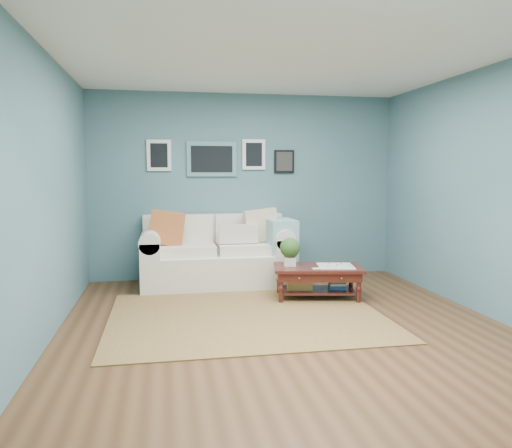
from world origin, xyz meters
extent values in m
plane|color=brown|center=(0.00, 0.00, 0.00)|extent=(5.00, 5.00, 0.00)
plane|color=white|center=(0.00, 0.00, 2.70)|extent=(5.00, 5.00, 0.00)
cube|color=#41666E|center=(0.00, 2.50, 1.35)|extent=(4.50, 0.02, 2.70)
cube|color=#41666E|center=(0.00, -2.50, 1.35)|extent=(4.50, 0.02, 2.70)
cube|color=#41666E|center=(-2.25, 0.00, 1.35)|extent=(0.02, 5.00, 2.70)
cube|color=#41666E|center=(2.25, 0.00, 1.35)|extent=(0.02, 5.00, 2.70)
cube|color=slate|center=(-0.49, 2.48, 1.75)|extent=(0.72, 0.03, 0.50)
cube|color=black|center=(-0.49, 2.46, 1.75)|extent=(0.60, 0.01, 0.38)
cube|color=white|center=(-1.24, 2.48, 1.80)|extent=(0.34, 0.03, 0.44)
cube|color=white|center=(0.13, 2.48, 1.82)|extent=(0.34, 0.03, 0.44)
cube|color=black|center=(0.59, 2.48, 1.72)|extent=(0.30, 0.03, 0.34)
cube|color=brown|center=(-0.32, 0.41, 0.01)|extent=(2.94, 2.35, 0.01)
cube|color=silver|center=(-0.49, 1.99, 0.22)|extent=(1.51, 0.94, 0.45)
cube|color=silver|center=(-0.49, 2.35, 0.70)|extent=(1.98, 0.23, 0.51)
cube|color=silver|center=(-1.38, 1.99, 0.33)|extent=(0.26, 0.94, 0.66)
cube|color=silver|center=(0.39, 1.99, 0.33)|extent=(0.26, 0.94, 0.66)
cylinder|color=silver|center=(-1.38, 1.99, 0.66)|extent=(0.28, 0.94, 0.28)
cylinder|color=silver|center=(0.39, 1.99, 0.66)|extent=(0.28, 0.94, 0.28)
cube|color=silver|center=(-0.90, 1.93, 0.52)|extent=(0.77, 0.60, 0.14)
cube|color=silver|center=(-0.09, 1.93, 0.52)|extent=(0.77, 0.60, 0.14)
cube|color=silver|center=(-0.90, 2.22, 0.78)|extent=(0.77, 0.13, 0.38)
cube|color=silver|center=(-0.09, 2.22, 0.78)|extent=(0.77, 0.13, 0.38)
cube|color=#C8441F|center=(-1.15, 1.94, 0.82)|extent=(0.51, 0.18, 0.51)
cube|color=beige|center=(0.15, 2.01, 0.82)|extent=(0.50, 0.19, 0.49)
cube|color=beige|center=(-0.20, 1.88, 0.72)|extent=(0.53, 0.13, 0.26)
cube|color=#8BC4C3|center=(0.39, 1.86, 0.49)|extent=(0.36, 0.59, 0.85)
cube|color=black|center=(0.67, 1.04, 0.39)|extent=(1.17, 0.81, 0.04)
cube|color=black|center=(0.67, 1.04, 0.31)|extent=(1.09, 0.73, 0.11)
cube|color=black|center=(0.67, 1.04, 0.10)|extent=(0.98, 0.62, 0.02)
sphere|color=gold|center=(0.37, 0.80, 0.31)|extent=(0.03, 0.03, 0.03)
sphere|color=gold|center=(0.86, 0.71, 0.31)|extent=(0.03, 0.03, 0.03)
cylinder|color=black|center=(0.17, 0.89, 0.18)|extent=(0.05, 0.05, 0.37)
cylinder|color=black|center=(1.08, 0.72, 0.18)|extent=(0.05, 0.05, 0.37)
cylinder|color=black|center=(0.26, 1.36, 0.18)|extent=(0.05, 0.05, 0.37)
cylinder|color=black|center=(1.17, 1.19, 0.18)|extent=(0.05, 0.05, 0.37)
cube|color=white|center=(0.34, 1.15, 0.46)|extent=(0.17, 0.17, 0.11)
sphere|color=#23521E|center=(0.34, 1.15, 0.63)|extent=(0.25, 0.25, 0.25)
cube|color=white|center=(0.89, 1.00, 0.41)|extent=(0.50, 0.50, 0.01)
cube|color=#9B7A48|center=(0.45, 1.08, 0.20)|extent=(0.34, 0.27, 0.18)
cube|color=#265B99|center=(0.92, 1.01, 0.16)|extent=(0.24, 0.20, 0.10)
camera|label=1|loc=(-1.18, -4.80, 1.57)|focal=35.00mm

